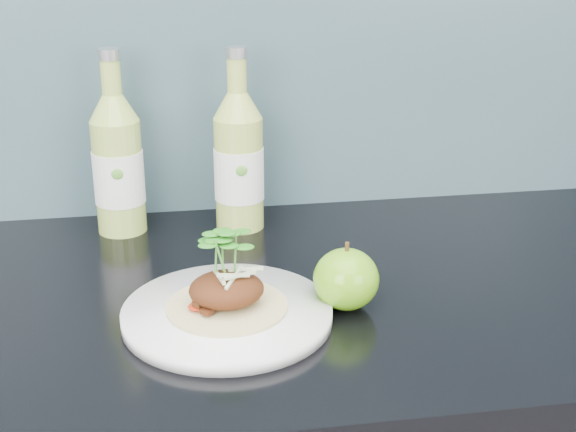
# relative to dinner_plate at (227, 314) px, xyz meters

# --- Properties ---
(dinner_plate) EXTENTS (0.31, 0.31, 0.02)m
(dinner_plate) POSITION_rel_dinner_plate_xyz_m (0.00, 0.00, 0.00)
(dinner_plate) COLOR white
(dinner_plate) RESTS_ON kitchen_counter
(pork_taco) EXTENTS (0.14, 0.14, 0.09)m
(pork_taco) POSITION_rel_dinner_plate_xyz_m (-0.00, -0.00, 0.04)
(pork_taco) COLOR tan
(pork_taco) RESTS_ON dinner_plate
(green_apple) EXTENTS (0.10, 0.10, 0.08)m
(green_apple) POSITION_rel_dinner_plate_xyz_m (0.14, 0.01, 0.03)
(green_apple) COLOR #4A9410
(green_apple) RESTS_ON kitchen_counter
(cider_bottle_left) EXTENTS (0.08, 0.08, 0.26)m
(cider_bottle_left) POSITION_rel_dinner_plate_xyz_m (-0.13, 0.30, 0.09)
(cider_bottle_left) COLOR #A3C050
(cider_bottle_left) RESTS_ON kitchen_counter
(cider_bottle_right) EXTENTS (0.07, 0.07, 0.26)m
(cider_bottle_right) POSITION_rel_dinner_plate_xyz_m (0.04, 0.28, 0.09)
(cider_bottle_right) COLOR #ABC251
(cider_bottle_right) RESTS_ON kitchen_counter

